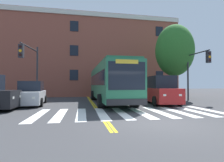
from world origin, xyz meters
The scene contains 12 objects.
ground_plane centered at (0.00, 0.00, 0.00)m, with size 120.00×120.00×0.00m, color #38383A.
crosswalk centered at (-0.34, 2.84, 0.00)m, with size 10.79×4.57×0.01m.
lane_line_yellow_inner centered at (-2.21, 16.84, 0.00)m, with size 0.12×36.00×0.01m, color gold.
lane_line_yellow_outer centered at (-2.05, 16.84, 0.00)m, with size 0.12×36.00×0.01m, color gold.
city_bus centered at (-0.59, 8.77, 1.84)m, with size 2.91×12.08×3.33m.
car_silver_near_lane centered at (-7.04, 8.01, 0.86)m, with size 2.33×4.83×1.90m.
car_red_far_lane centered at (3.45, 6.86, 1.10)m, with size 2.57×5.19×2.34m.
car_white_behind_bus centered at (0.53, 19.17, 1.05)m, with size 2.42×5.27×2.21m.
traffic_light_near_corner centered at (7.75, 7.99, 3.39)m, with size 0.34×3.16×5.10m.
traffic_light_far_corner centered at (-7.30, 8.80, 3.46)m, with size 0.64×3.63×5.14m.
street_tree_curbside_large centered at (7.23, 10.96, 5.46)m, with size 4.92×4.99×8.37m.
building_facade centered at (-3.96, 21.01, 5.85)m, with size 30.57×8.55×11.69m.
Camera 1 is at (-3.30, -6.91, 1.61)m, focal length 28.00 mm.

